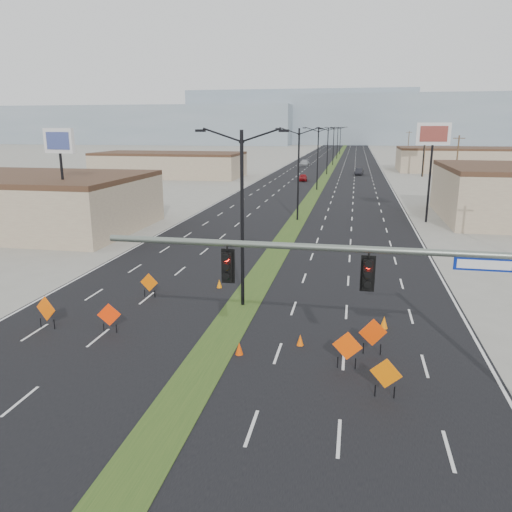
% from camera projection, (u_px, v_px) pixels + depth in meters
% --- Properties ---
extents(ground, '(600.00, 600.00, 0.00)m').
position_uv_depth(ground, '(170.00, 419.00, 17.87)').
color(ground, gray).
rests_on(ground, ground).
extents(road_surface, '(25.00, 400.00, 0.02)m').
position_uv_depth(road_surface, '(328.00, 173.00, 112.83)').
color(road_surface, black).
rests_on(road_surface, ground).
extents(median_strip, '(2.00, 400.00, 0.04)m').
position_uv_depth(median_strip, '(328.00, 173.00, 112.83)').
color(median_strip, '#244518').
rests_on(median_strip, ground).
extents(building_sw_far, '(30.00, 14.00, 4.50)m').
position_uv_depth(building_sw_far, '(170.00, 166.00, 104.01)').
color(building_sw_far, tan).
rests_on(building_sw_far, ground).
extents(building_se_far, '(44.00, 16.00, 5.00)m').
position_uv_depth(building_se_far, '(497.00, 161.00, 114.58)').
color(building_se_far, tan).
rests_on(building_se_far, ground).
extents(mesa_west, '(180.00, 50.00, 22.00)m').
position_uv_depth(mesa_west, '(147.00, 125.00, 303.44)').
color(mesa_west, gray).
rests_on(mesa_west, ground).
extents(mesa_center, '(220.00, 50.00, 28.00)m').
position_uv_depth(mesa_center, '(417.00, 120.00, 291.72)').
color(mesa_center, gray).
rests_on(mesa_center, ground).
extents(mesa_backdrop, '(140.00, 50.00, 32.00)m').
position_uv_depth(mesa_backdrop, '(301.00, 117.00, 323.32)').
color(mesa_backdrop, gray).
rests_on(mesa_backdrop, ground).
extents(signal_mast, '(16.30, 0.60, 8.00)m').
position_uv_depth(signal_mast, '(423.00, 289.00, 16.96)').
color(signal_mast, slate).
rests_on(signal_mast, ground).
extents(streetlight_0, '(5.15, 0.24, 10.02)m').
position_uv_depth(streetlight_0, '(242.00, 214.00, 27.90)').
color(streetlight_0, black).
rests_on(streetlight_0, ground).
extents(streetlight_1, '(5.15, 0.24, 10.02)m').
position_uv_depth(streetlight_1, '(298.00, 171.00, 54.49)').
color(streetlight_1, black).
rests_on(streetlight_1, ground).
extents(streetlight_2, '(5.15, 0.24, 10.02)m').
position_uv_depth(streetlight_2, '(318.00, 157.00, 81.08)').
color(streetlight_2, black).
rests_on(streetlight_2, ground).
extents(streetlight_3, '(5.15, 0.24, 10.02)m').
position_uv_depth(streetlight_3, '(328.00, 149.00, 107.66)').
color(streetlight_3, black).
rests_on(streetlight_3, ground).
extents(streetlight_4, '(5.15, 0.24, 10.02)m').
position_uv_depth(streetlight_4, '(333.00, 145.00, 134.25)').
color(streetlight_4, black).
rests_on(streetlight_4, ground).
extents(streetlight_5, '(5.15, 0.24, 10.02)m').
position_uv_depth(streetlight_5, '(337.00, 142.00, 160.84)').
color(streetlight_5, black).
rests_on(streetlight_5, ground).
extents(streetlight_6, '(5.15, 0.24, 10.02)m').
position_uv_depth(streetlight_6, '(340.00, 140.00, 187.43)').
color(streetlight_6, black).
rests_on(streetlight_6, ground).
extents(utility_pole_1, '(1.60, 0.20, 9.00)m').
position_uv_depth(utility_pole_1, '(456.00, 167.00, 69.92)').
color(utility_pole_1, '#4C3823').
rests_on(utility_pole_1, ground).
extents(utility_pole_2, '(1.60, 0.20, 9.00)m').
position_uv_depth(utility_pole_2, '(424.00, 154.00, 103.16)').
color(utility_pole_2, '#4C3823').
rests_on(utility_pole_2, ground).
extents(utility_pole_3, '(1.60, 0.20, 9.00)m').
position_uv_depth(utility_pole_3, '(408.00, 147.00, 136.39)').
color(utility_pole_3, '#4C3823').
rests_on(utility_pole_3, ground).
extents(car_left, '(1.86, 4.00, 1.33)m').
position_uv_depth(car_left, '(303.00, 178.00, 95.89)').
color(car_left, maroon).
rests_on(car_left, ground).
extents(car_mid, '(2.03, 4.41, 1.40)m').
position_uv_depth(car_mid, '(359.00, 172.00, 107.80)').
color(car_mid, black).
rests_on(car_mid, ground).
extents(car_far, '(2.40, 5.57, 1.60)m').
position_uv_depth(car_far, '(304.00, 163.00, 132.01)').
color(car_far, '#A0A3A9').
rests_on(car_far, ground).
extents(construction_sign_0, '(1.29, 0.40, 1.78)m').
position_uv_depth(construction_sign_0, '(46.00, 310.00, 25.59)').
color(construction_sign_0, '#E25404').
rests_on(construction_sign_0, ground).
extents(construction_sign_1, '(1.16, 0.33, 1.58)m').
position_uv_depth(construction_sign_1, '(109.00, 316.00, 25.11)').
color(construction_sign_1, '#FF3305').
rests_on(construction_sign_1, ground).
extents(construction_sign_2, '(1.15, 0.10, 1.52)m').
position_uv_depth(construction_sign_2, '(149.00, 283.00, 30.41)').
color(construction_sign_2, '#D65A04').
rests_on(construction_sign_2, ground).
extents(construction_sign_3, '(1.29, 0.36, 1.76)m').
position_uv_depth(construction_sign_3, '(373.00, 334.00, 22.67)').
color(construction_sign_3, '#DA3A04').
rests_on(construction_sign_3, ground).
extents(construction_sign_4, '(1.21, 0.34, 1.65)m').
position_uv_depth(construction_sign_4, '(386.00, 375.00, 19.05)').
color(construction_sign_4, '#DC6304').
rests_on(construction_sign_4, ground).
extents(construction_sign_5, '(1.28, 0.21, 1.72)m').
position_uv_depth(construction_sign_5, '(347.00, 347.00, 21.33)').
color(construction_sign_5, '#F44805').
rests_on(construction_sign_5, ground).
extents(cone_0, '(0.47, 0.47, 0.61)m').
position_uv_depth(cone_0, '(239.00, 349.00, 22.84)').
color(cone_0, '#D53F04').
rests_on(cone_0, ground).
extents(cone_1, '(0.37, 0.37, 0.56)m').
position_uv_depth(cone_1, '(300.00, 340.00, 23.80)').
color(cone_1, '#F45B05').
rests_on(cone_1, ground).
extents(cone_2, '(0.41, 0.41, 0.68)m').
position_uv_depth(cone_2, '(384.00, 322.00, 25.80)').
color(cone_2, orange).
rests_on(cone_2, ground).
extents(cone_3, '(0.46, 0.46, 0.58)m').
position_uv_depth(cone_3, '(219.00, 284.00, 32.33)').
color(cone_3, orange).
rests_on(cone_3, ground).
extents(pole_sign_west, '(3.27, 1.04, 10.03)m').
position_uv_depth(pole_sign_west, '(60.00, 149.00, 44.60)').
color(pole_sign_west, black).
rests_on(pole_sign_west, ground).
extents(pole_sign_east_near, '(3.46, 0.59, 10.58)m').
position_uv_depth(pole_sign_east_near, '(433.00, 141.00, 52.57)').
color(pole_sign_east_near, black).
rests_on(pole_sign_east_near, ground).
extents(pole_sign_east_far, '(3.31, 0.66, 10.09)m').
position_uv_depth(pole_sign_east_far, '(425.00, 136.00, 102.23)').
color(pole_sign_east_far, black).
rests_on(pole_sign_east_far, ground).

